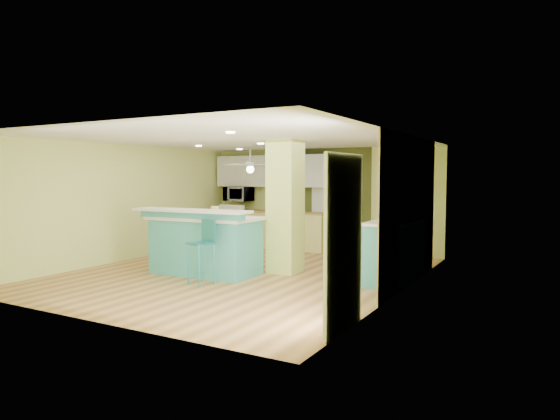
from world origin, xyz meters
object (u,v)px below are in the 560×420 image
object	(u,v)px
side_counter	(395,251)
canister	(215,211)
fruit_bowl	(281,210)
bar_stool	(204,241)
peninsula	(205,243)

from	to	relation	value
side_counter	canister	world-z (taller)	canister
fruit_bowl	bar_stool	bearing A→B (deg)	-78.29
fruit_bowl	peninsula	bearing A→B (deg)	-84.56
peninsula	bar_stool	xyz separation A→B (m)	(0.54, -0.72, 0.16)
peninsula	fruit_bowl	size ratio (longest dim) A/B	8.70
bar_stool	fruit_bowl	xyz separation A→B (m)	(-0.87, 4.21, 0.24)
canister	side_counter	bearing A→B (deg)	15.64
peninsula	bar_stool	world-z (taller)	peninsula
peninsula	canister	distance (m)	0.63
peninsula	fruit_bowl	xyz separation A→B (m)	(-0.33, 3.50, 0.40)
bar_stool	side_counter	distance (m)	3.28
peninsula	fruit_bowl	world-z (taller)	peninsula
fruit_bowl	canister	bearing A→B (deg)	-82.72
fruit_bowl	side_counter	bearing A→B (deg)	-33.73
bar_stool	side_counter	bearing A→B (deg)	49.51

